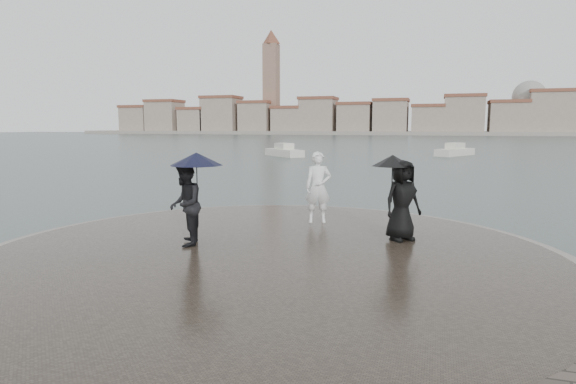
% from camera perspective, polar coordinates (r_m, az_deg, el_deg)
% --- Properties ---
extents(ground, '(400.00, 400.00, 0.00)m').
position_cam_1_polar(ground, '(7.22, -11.84, -16.58)').
color(ground, '#2B3835').
rests_on(ground, ground).
extents(kerb_ring, '(12.50, 12.50, 0.32)m').
position_cam_1_polar(kerb_ring, '(10.17, -2.19, -8.18)').
color(kerb_ring, gray).
rests_on(kerb_ring, ground).
extents(quay_tip, '(11.90, 11.90, 0.36)m').
position_cam_1_polar(quay_tip, '(10.17, -2.19, -8.06)').
color(quay_tip, '#2D261E').
rests_on(quay_tip, ground).
extents(statue, '(0.80, 0.63, 1.92)m').
position_cam_1_polar(statue, '(13.01, 3.59, 0.56)').
color(statue, white).
rests_on(statue, quay_tip).
extents(visitor_left, '(1.32, 1.22, 2.04)m').
position_cam_1_polar(visitor_left, '(10.66, -11.77, -0.12)').
color(visitor_left, black).
rests_on(visitor_left, quay_tip).
extents(visitor_right, '(1.27, 1.10, 1.95)m').
position_cam_1_polar(visitor_right, '(11.26, 13.17, -0.04)').
color(visitor_right, black).
rests_on(visitor_right, quay_tip).
extents(far_skyline, '(260.00, 20.00, 37.00)m').
position_cam_1_polar(far_skyline, '(166.72, 14.08, 8.50)').
color(far_skyline, gray).
rests_on(far_skyline, ground).
extents(boats, '(37.34, 11.32, 1.50)m').
position_cam_1_polar(boats, '(49.19, 19.15, 4.38)').
color(boats, silver).
rests_on(boats, ground).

